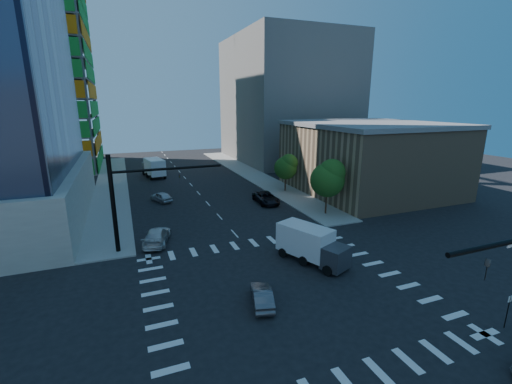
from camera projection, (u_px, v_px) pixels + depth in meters
name	position (u px, v px, depth m)	size (l,w,h in m)	color
ground	(284.00, 289.00, 25.47)	(160.00, 160.00, 0.00)	black
road_markings	(284.00, 289.00, 25.47)	(20.00, 20.00, 0.01)	silver
sidewalk_ne	(252.00, 174.00, 65.88)	(5.00, 60.00, 0.15)	gray
sidewalk_nw	(112.00, 185.00, 57.06)	(5.00, 60.00, 0.15)	gray
construction_building	(15.00, 42.00, 65.29)	(25.16, 34.50, 70.60)	slate
commercial_building	(368.00, 157.00, 52.75)	(20.50, 22.50, 10.60)	#9A7959
bg_building_ne	(286.00, 100.00, 80.96)	(24.00, 30.00, 28.00)	slate
signal_mast_nw	(130.00, 194.00, 30.90)	(10.20, 0.40, 9.00)	black
tree_south	(329.00, 178.00, 41.26)	(4.16, 4.16, 6.82)	#382316
tree_north	(287.00, 166.00, 52.34)	(3.54, 3.52, 5.78)	#382316
no_parking_sign	(508.00, 308.00, 20.79)	(0.30, 0.06, 2.20)	black
car_nb_far	(266.00, 198.00, 47.12)	(2.53, 5.48, 1.52)	black
car_sb_near	(157.00, 236.00, 33.65)	(2.15, 5.28, 1.53)	#BEBEBE
car_sb_mid	(161.00, 197.00, 47.86)	(1.63, 4.05, 1.38)	#B6B8BF
car_sb_cross	(262.00, 296.00, 23.49)	(1.30, 3.74, 1.23)	#535258
box_truck_near	(314.00, 248.00, 29.42)	(4.61, 6.38, 3.08)	black
box_truck_far	(153.00, 169.00, 63.66)	(3.89, 7.01, 3.48)	black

